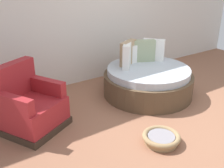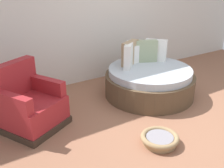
# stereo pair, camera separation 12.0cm
# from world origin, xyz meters

# --- Properties ---
(ground_plane) EXTENTS (8.00, 8.00, 0.02)m
(ground_plane) POSITION_xyz_m (0.00, 0.00, -0.01)
(ground_plane) COLOR #936047
(back_wall) EXTENTS (8.00, 0.12, 3.13)m
(back_wall) POSITION_xyz_m (0.00, 2.26, 1.56)
(back_wall) COLOR silver
(back_wall) RESTS_ON ground_plane
(round_daybed) EXTENTS (1.61, 1.61, 0.95)m
(round_daybed) POSITION_xyz_m (0.29, 1.00, 0.28)
(round_daybed) COLOR brown
(round_daybed) RESTS_ON ground_plane
(red_armchair) EXTENTS (1.08, 1.08, 0.94)m
(red_armchair) POSITION_xyz_m (-1.87, 1.07, 0.33)
(red_armchair) COLOR #38281E
(red_armchair) RESTS_ON ground_plane
(pet_basket) EXTENTS (0.51, 0.51, 0.13)m
(pet_basket) POSITION_xyz_m (-0.57, -0.29, 0.07)
(pet_basket) COLOR #9E7F56
(pet_basket) RESTS_ON ground_plane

